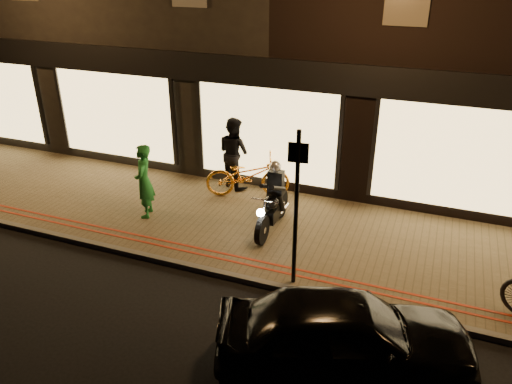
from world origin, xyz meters
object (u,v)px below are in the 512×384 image
motorcycle (273,204)px  bicycle_gold (248,176)px  person_green (144,181)px  parked_car (345,334)px  sign_post (296,202)px

motorcycle → bicycle_gold: (-1.15, 1.36, -0.06)m
person_green → bicycle_gold: bearing=114.6°
person_green → parked_car: bearing=40.2°
person_green → motorcycle: bearing=78.6°
motorcycle → bicycle_gold: 1.78m
bicycle_gold → parked_car: parked_car is taller
motorcycle → bicycle_gold: motorcycle is taller
bicycle_gold → parked_car: (3.49, -4.81, -0.02)m
motorcycle → bicycle_gold: size_ratio=0.92×
parked_car → motorcycle: bearing=14.9°
sign_post → bicycle_gold: 3.97m
motorcycle → bicycle_gold: bearing=129.9°
sign_post → person_green: size_ratio=1.71×
motorcycle → parked_car: size_ratio=0.51×
sign_post → parked_car: 2.42m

